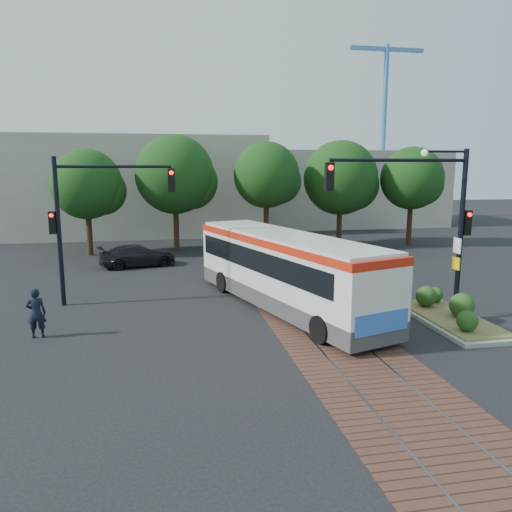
% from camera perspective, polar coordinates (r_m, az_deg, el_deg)
% --- Properties ---
extents(ground, '(120.00, 120.00, 0.00)m').
position_cam_1_polar(ground, '(18.60, 6.86, -7.41)').
color(ground, black).
rests_on(ground, ground).
extents(trackbed, '(3.60, 40.00, 0.02)m').
position_cam_1_polar(trackbed, '(22.29, 3.75, -4.36)').
color(trackbed, '#523225').
rests_on(trackbed, ground).
extents(tree_row, '(26.40, 5.60, 7.67)m').
position_cam_1_polar(tree_row, '(33.97, 0.56, 8.94)').
color(tree_row, '#382314').
rests_on(tree_row, ground).
extents(warehouses, '(40.00, 13.00, 8.00)m').
position_cam_1_polar(warehouses, '(45.93, -4.64, 7.95)').
color(warehouses, '#ADA899').
rests_on(warehouses, ground).
extents(crane, '(8.00, 0.50, 18.00)m').
position_cam_1_polar(crane, '(56.27, 14.44, 15.29)').
color(crane, '#3F72B2').
rests_on(crane, ground).
extents(city_bus, '(5.61, 11.38, 3.00)m').
position_cam_1_polar(city_bus, '(19.79, 3.27, -1.28)').
color(city_bus, '#414144').
rests_on(city_bus, ground).
extents(traffic_island, '(2.20, 5.20, 1.13)m').
position_cam_1_polar(traffic_island, '(19.72, 21.25, -6.03)').
color(traffic_island, gray).
rests_on(traffic_island, ground).
extents(signal_pole_main, '(5.49, 0.46, 6.00)m').
position_cam_1_polar(signal_pole_main, '(18.63, 19.35, 5.17)').
color(signal_pole_main, black).
rests_on(signal_pole_main, ground).
extents(signal_pole_left, '(4.99, 0.34, 6.00)m').
position_cam_1_polar(signal_pole_left, '(21.15, -18.72, 4.95)').
color(signal_pole_left, black).
rests_on(signal_pole_left, ground).
extents(officer, '(0.64, 0.45, 1.68)m').
position_cam_1_polar(officer, '(18.07, -23.83, -5.98)').
color(officer, black).
rests_on(officer, ground).
extents(parked_car, '(4.53, 2.71, 1.23)m').
position_cam_1_polar(parked_car, '(29.04, -13.39, 0.04)').
color(parked_car, black).
rests_on(parked_car, ground).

